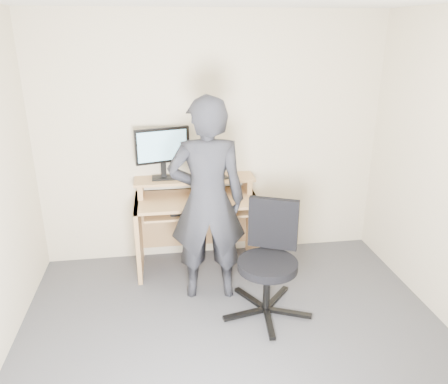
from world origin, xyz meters
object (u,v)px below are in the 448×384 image
object	(u,v)px
monitor	(163,149)
office_chair	(269,255)
desk	(196,214)
person	(207,201)

from	to	relation	value
monitor	office_chair	xyz separation A→B (m)	(0.84, -1.01, -0.70)
desk	monitor	size ratio (longest dim) A/B	2.25
desk	office_chair	xyz separation A→B (m)	(0.54, -0.92, -0.02)
monitor	person	world-z (taller)	person
monitor	person	distance (m)	0.83
monitor	office_chair	world-z (taller)	monitor
office_chair	person	size ratio (longest dim) A/B	0.52
desk	monitor	world-z (taller)	monitor
monitor	person	size ratio (longest dim) A/B	0.29
desk	person	xyz separation A→B (m)	(0.05, -0.59, 0.37)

